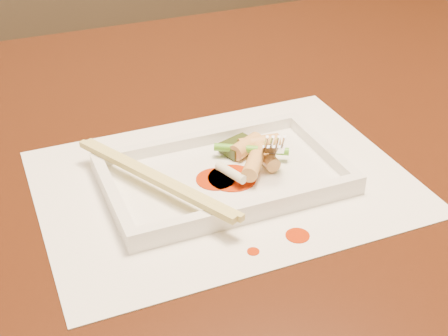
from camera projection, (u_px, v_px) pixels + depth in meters
name	position (u px, v px, depth m)	size (l,w,h in m)	color
table	(196.00, 214.00, 0.81)	(1.40, 0.90, 0.75)	black
placemat	(224.00, 182.00, 0.69)	(0.40, 0.30, 0.00)	white
sauce_splatter_a	(298.00, 236.00, 0.61)	(0.02, 0.02, 0.00)	#AF2805
sauce_splatter_b	(253.00, 251.00, 0.59)	(0.01, 0.01, 0.00)	#AF2805
plate_base	(224.00, 179.00, 0.69)	(0.26, 0.16, 0.01)	white
plate_rim_far	(200.00, 139.00, 0.74)	(0.26, 0.01, 0.01)	white
plate_rim_near	(252.00, 207.00, 0.62)	(0.26, 0.01, 0.01)	white
plate_rim_left	(113.00, 195.00, 0.64)	(0.01, 0.14, 0.01)	white
plate_rim_right	(323.00, 148.00, 0.72)	(0.01, 0.14, 0.01)	white
veg_piece	(239.00, 146.00, 0.72)	(0.04, 0.03, 0.01)	black
scallion_white	(231.00, 173.00, 0.67)	(0.01, 0.01, 0.04)	#EAEACC
scallion_green	(251.00, 149.00, 0.71)	(0.01, 0.01, 0.09)	#409518
chopstick_a	(151.00, 178.00, 0.65)	(0.01, 0.22, 0.01)	#CABD65
chopstick_b	(159.00, 177.00, 0.65)	(0.01, 0.22, 0.01)	#CABD65
fork	(277.00, 97.00, 0.68)	(0.09, 0.10, 0.14)	silver
sauce_blob_0	(232.00, 178.00, 0.68)	(0.05, 0.05, 0.00)	#AF2805
sauce_blob_1	(216.00, 179.00, 0.68)	(0.04, 0.04, 0.00)	#AF2805
rice_cake_0	(246.00, 146.00, 0.72)	(0.02, 0.02, 0.04)	#E4BA6A
rice_cake_1	(266.00, 157.00, 0.70)	(0.02, 0.02, 0.04)	#E4BA6A
rice_cake_2	(253.00, 166.00, 0.67)	(0.02, 0.02, 0.04)	#E4BA6A
rice_cake_3	(259.00, 144.00, 0.72)	(0.02, 0.02, 0.05)	#E4BA6A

